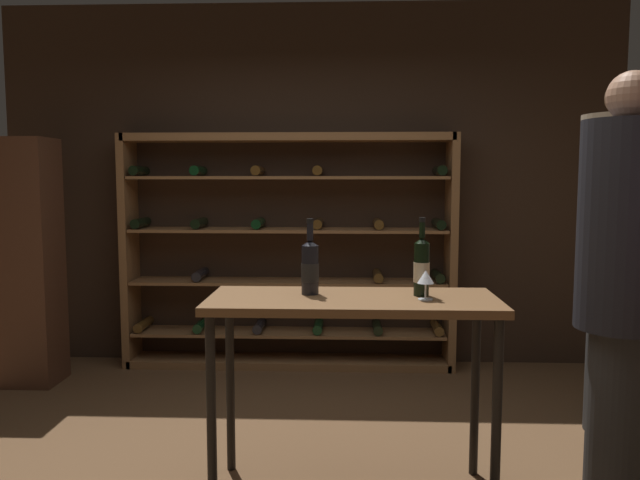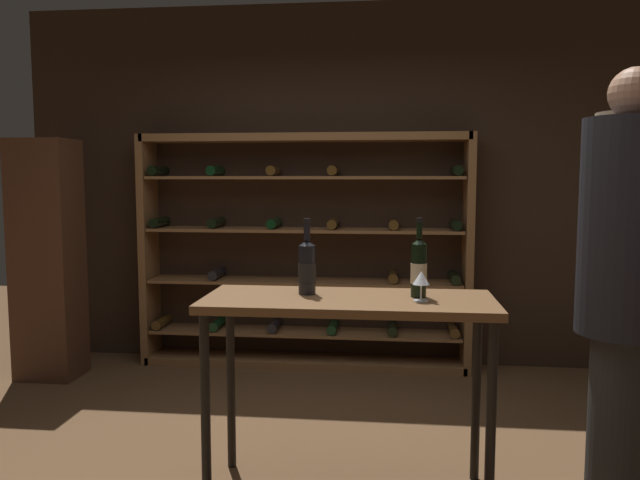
{
  "view_description": "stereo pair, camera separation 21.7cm",
  "coord_description": "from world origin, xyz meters",
  "px_view_note": "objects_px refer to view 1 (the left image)",
  "views": [
    {
      "loc": [
        0.3,
        -2.99,
        1.52
      ],
      "look_at": [
        0.16,
        0.17,
        1.2
      ],
      "focal_mm": 35.06,
      "sensor_mm": 36.0,
      "label": 1
    },
    {
      "loc": [
        0.51,
        -2.98,
        1.52
      ],
      "look_at": [
        0.16,
        0.17,
        1.2
      ],
      "focal_mm": 35.06,
      "sensor_mm": 36.0,
      "label": 2
    }
  ],
  "objects_px": {
    "wine_bottle_amber_reserve": "(310,267)",
    "wine_rack": "(289,253)",
    "person_bystander_red_print": "(618,240)",
    "wine_bottle_black_capsule": "(422,267)",
    "tasting_table": "(353,321)",
    "wine_glass_stemmed_left": "(426,278)",
    "person_host_in_suit": "(624,273)",
    "display_cabinet": "(26,262)"
  },
  "relations": [
    {
      "from": "wine_bottle_amber_reserve",
      "to": "wine_rack",
      "type": "bearing_deg",
      "value": 98.21
    },
    {
      "from": "person_bystander_red_print",
      "to": "wine_bottle_black_capsule",
      "type": "bearing_deg",
      "value": -76.05
    },
    {
      "from": "tasting_table",
      "to": "wine_bottle_amber_reserve",
      "type": "relative_size",
      "value": 3.72
    },
    {
      "from": "wine_glass_stemmed_left",
      "to": "person_host_in_suit",
      "type": "bearing_deg",
      "value": -3.12
    },
    {
      "from": "wine_rack",
      "to": "tasting_table",
      "type": "xyz_separation_m",
      "value": [
        0.49,
        -2.04,
        -0.07
      ]
    },
    {
      "from": "person_bystander_red_print",
      "to": "person_host_in_suit",
      "type": "bearing_deg",
      "value": -39.32
    },
    {
      "from": "tasting_table",
      "to": "wine_bottle_amber_reserve",
      "type": "distance_m",
      "value": 0.32
    },
    {
      "from": "display_cabinet",
      "to": "wine_bottle_amber_reserve",
      "type": "xyz_separation_m",
      "value": [
        2.17,
        -1.48,
        0.19
      ]
    },
    {
      "from": "display_cabinet",
      "to": "wine_bottle_amber_reserve",
      "type": "relative_size",
      "value": 4.96
    },
    {
      "from": "person_bystander_red_print",
      "to": "wine_glass_stemmed_left",
      "type": "xyz_separation_m",
      "value": [
        -1.22,
        -0.87,
        -0.09
      ]
    },
    {
      "from": "person_bystander_red_print",
      "to": "wine_bottle_amber_reserve",
      "type": "height_order",
      "value": "person_bystander_red_print"
    },
    {
      "from": "wine_rack",
      "to": "wine_bottle_amber_reserve",
      "type": "xyz_separation_m",
      "value": [
        0.28,
        -1.97,
        0.17
      ]
    },
    {
      "from": "tasting_table",
      "to": "wine_bottle_black_capsule",
      "type": "xyz_separation_m",
      "value": [
        0.32,
        0.05,
        0.25
      ]
    },
    {
      "from": "wine_rack",
      "to": "wine_bottle_amber_reserve",
      "type": "relative_size",
      "value": 7.24
    },
    {
      "from": "wine_rack",
      "to": "display_cabinet",
      "type": "height_order",
      "value": "wine_rack"
    },
    {
      "from": "person_host_in_suit",
      "to": "wine_bottle_amber_reserve",
      "type": "relative_size",
      "value": 5.44
    },
    {
      "from": "wine_bottle_amber_reserve",
      "to": "wine_glass_stemmed_left",
      "type": "height_order",
      "value": "wine_bottle_amber_reserve"
    },
    {
      "from": "wine_bottle_black_capsule",
      "to": "wine_bottle_amber_reserve",
      "type": "bearing_deg",
      "value": 178.39
    },
    {
      "from": "person_host_in_suit",
      "to": "wine_bottle_black_capsule",
      "type": "xyz_separation_m",
      "value": [
        -0.87,
        0.15,
        0.0
      ]
    },
    {
      "from": "wine_rack",
      "to": "tasting_table",
      "type": "height_order",
      "value": "wine_rack"
    },
    {
      "from": "wine_rack",
      "to": "display_cabinet",
      "type": "relative_size",
      "value": 1.46
    },
    {
      "from": "wine_rack",
      "to": "person_host_in_suit",
      "type": "bearing_deg",
      "value": -51.78
    },
    {
      "from": "wine_rack",
      "to": "person_bystander_red_print",
      "type": "distance_m",
      "value": 2.39
    },
    {
      "from": "wine_bottle_black_capsule",
      "to": "wine_glass_stemmed_left",
      "type": "height_order",
      "value": "wine_bottle_black_capsule"
    },
    {
      "from": "tasting_table",
      "to": "person_host_in_suit",
      "type": "relative_size",
      "value": 0.69
    },
    {
      "from": "wine_rack",
      "to": "person_host_in_suit",
      "type": "distance_m",
      "value": 2.72
    },
    {
      "from": "tasting_table",
      "to": "wine_bottle_black_capsule",
      "type": "relative_size",
      "value": 3.65
    },
    {
      "from": "tasting_table",
      "to": "display_cabinet",
      "type": "relative_size",
      "value": 0.75
    },
    {
      "from": "tasting_table",
      "to": "wine_bottle_black_capsule",
      "type": "height_order",
      "value": "wine_bottle_black_capsule"
    },
    {
      "from": "wine_glass_stemmed_left",
      "to": "wine_rack",
      "type": "bearing_deg",
      "value": 111.39
    },
    {
      "from": "tasting_table",
      "to": "wine_glass_stemmed_left",
      "type": "relative_size",
      "value": 9.88
    },
    {
      "from": "person_bystander_red_print",
      "to": "wine_glass_stemmed_left",
      "type": "height_order",
      "value": "person_bystander_red_print"
    },
    {
      "from": "display_cabinet",
      "to": "wine_bottle_black_capsule",
      "type": "relative_size",
      "value": 4.86
    },
    {
      "from": "tasting_table",
      "to": "wine_bottle_amber_reserve",
      "type": "height_order",
      "value": "wine_bottle_amber_reserve"
    },
    {
      "from": "tasting_table",
      "to": "person_bystander_red_print",
      "type": "bearing_deg",
      "value": 27.71
    },
    {
      "from": "wine_rack",
      "to": "person_host_in_suit",
      "type": "height_order",
      "value": "person_host_in_suit"
    },
    {
      "from": "person_bystander_red_print",
      "to": "wine_bottle_amber_reserve",
      "type": "distance_m",
      "value": 1.91
    },
    {
      "from": "person_host_in_suit",
      "to": "display_cabinet",
      "type": "bearing_deg",
      "value": 119.63
    },
    {
      "from": "wine_rack",
      "to": "tasting_table",
      "type": "bearing_deg",
      "value": -76.53
    },
    {
      "from": "tasting_table",
      "to": "person_bystander_red_print",
      "type": "height_order",
      "value": "person_bystander_red_print"
    },
    {
      "from": "wine_rack",
      "to": "person_host_in_suit",
      "type": "relative_size",
      "value": 1.33
    },
    {
      "from": "person_bystander_red_print",
      "to": "display_cabinet",
      "type": "distance_m",
      "value": 4.0
    }
  ]
}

